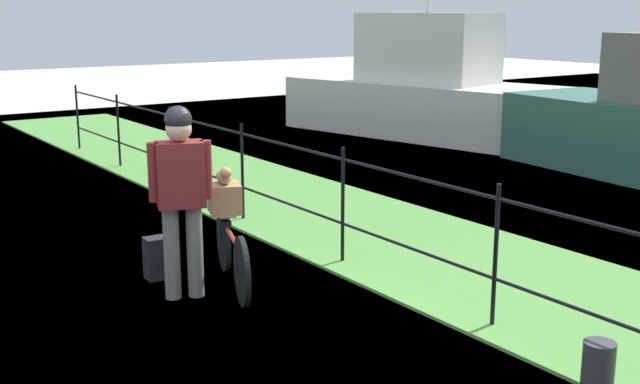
% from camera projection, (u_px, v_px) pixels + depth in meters
% --- Properties ---
extents(ground_plane, '(60.00, 60.00, 0.00)m').
position_uv_depth(ground_plane, '(209.00, 344.00, 5.97)').
color(ground_plane, beige).
extents(grass_strip, '(27.00, 2.40, 0.03)m').
position_uv_depth(grass_strip, '(482.00, 271.00, 7.59)').
color(grass_strip, '#569342').
rests_on(grass_strip, ground).
extents(iron_fence, '(18.04, 0.04, 1.17)m').
position_uv_depth(iron_fence, '(411.00, 218.00, 6.92)').
color(iron_fence, black).
rests_on(iron_fence, ground).
extents(bicycle_main, '(1.52, 0.56, 0.61)m').
position_uv_depth(bicycle_main, '(232.00, 252.00, 7.16)').
color(bicycle_main, black).
rests_on(bicycle_main, ground).
extents(wooden_crate, '(0.41, 0.38, 0.28)m').
position_uv_depth(wooden_crate, '(224.00, 198.00, 7.40)').
color(wooden_crate, '#A87F51').
rests_on(wooden_crate, bicycle_main).
extents(terrier_dog, '(0.32, 0.22, 0.18)m').
position_uv_depth(terrier_dog, '(224.00, 176.00, 7.33)').
color(terrier_dog, tan).
rests_on(terrier_dog, wooden_crate).
extents(cyclist_person, '(0.38, 0.52, 1.68)m').
position_uv_depth(cyclist_person, '(181.00, 185.00, 6.73)').
color(cyclist_person, slate).
rests_on(cyclist_person, ground).
extents(backpack_on_paving, '(0.19, 0.29, 0.40)m').
position_uv_depth(backpack_on_paving, '(160.00, 257.00, 7.40)').
color(backpack_on_paving, black).
rests_on(backpack_on_paving, ground).
extents(mooring_bollard, '(0.20, 0.20, 0.48)m').
position_uv_depth(mooring_bollard, '(597.00, 378.00, 4.88)').
color(mooring_bollard, '#38383D').
rests_on(mooring_bollard, ground).
extents(moored_boat_mid, '(6.20, 3.26, 4.02)m').
position_uv_depth(moored_boat_mid, '(426.00, 92.00, 15.80)').
color(moored_boat_mid, silver).
rests_on(moored_boat_mid, ground).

